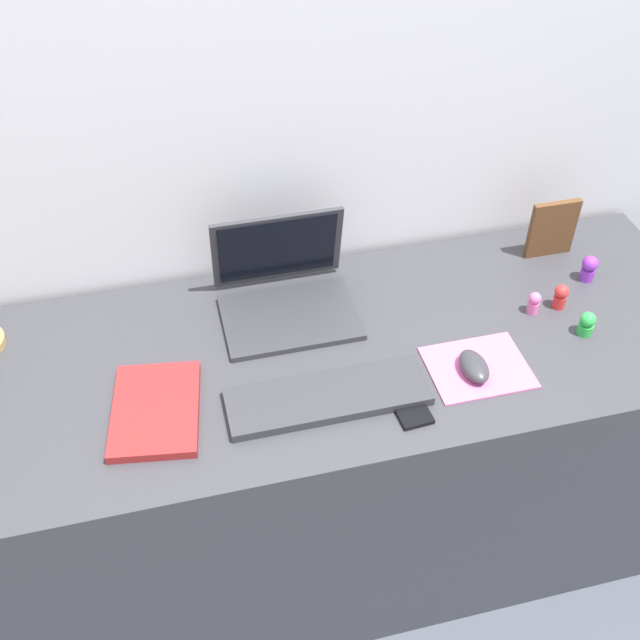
# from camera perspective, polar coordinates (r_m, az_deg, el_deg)

# --- Properties ---
(ground_plane) EXTENTS (6.00, 6.00, 0.00)m
(ground_plane) POSITION_cam_1_polar(r_m,az_deg,el_deg) (2.25, 0.72, -15.75)
(ground_plane) COLOR #474C56
(back_wall) EXTENTS (2.97, 0.05, 1.63)m
(back_wall) POSITION_cam_1_polar(r_m,az_deg,el_deg) (1.88, -1.77, 6.86)
(back_wall) COLOR silver
(back_wall) RESTS_ON ground_plane
(desk) EXTENTS (1.77, 0.63, 0.74)m
(desk) POSITION_cam_1_polar(r_m,az_deg,el_deg) (1.94, 0.82, -9.96)
(desk) COLOR #38383D
(desk) RESTS_ON ground_plane
(laptop) EXTENTS (0.30, 0.25, 0.21)m
(laptop) POSITION_cam_1_polar(r_m,az_deg,el_deg) (1.74, -2.68, 2.51)
(laptop) COLOR #333338
(laptop) RESTS_ON desk
(keyboard) EXTENTS (0.41, 0.13, 0.02)m
(keyboard) POSITION_cam_1_polar(r_m,az_deg,el_deg) (1.55, 0.57, -5.71)
(keyboard) COLOR #333338
(keyboard) RESTS_ON desk
(mousepad) EXTENTS (0.21, 0.17, 0.00)m
(mousepad) POSITION_cam_1_polar(r_m,az_deg,el_deg) (1.66, 11.63, -3.46)
(mousepad) COLOR pink
(mousepad) RESTS_ON desk
(mouse) EXTENTS (0.06, 0.10, 0.03)m
(mouse) POSITION_cam_1_polar(r_m,az_deg,el_deg) (1.63, 11.36, -3.39)
(mouse) COLOR #333338
(mouse) RESTS_ON mousepad
(cell_phone) EXTENTS (0.07, 0.13, 0.01)m
(cell_phone) POSITION_cam_1_polar(r_m,az_deg,el_deg) (1.56, 6.50, -6.12)
(cell_phone) COLOR black
(cell_phone) RESTS_ON desk
(notebook_pad) EXTENTS (0.20, 0.26, 0.02)m
(notebook_pad) POSITION_cam_1_polar(r_m,az_deg,el_deg) (1.57, -12.10, -6.54)
(notebook_pad) COLOR maroon
(notebook_pad) RESTS_ON desk
(picture_frame) EXTENTS (0.12, 0.02, 0.15)m
(picture_frame) POSITION_cam_1_polar(r_m,az_deg,el_deg) (1.96, 16.85, 6.50)
(picture_frame) COLOR brown
(picture_frame) RESTS_ON desk
(toy_figurine_red) EXTENTS (0.03, 0.03, 0.06)m
(toy_figurine_red) POSITION_cam_1_polar(r_m,az_deg,el_deg) (1.83, 17.42, 1.71)
(toy_figurine_red) COLOR red
(toy_figurine_red) RESTS_ON desk
(toy_figurine_green) EXTENTS (0.03, 0.03, 0.06)m
(toy_figurine_green) POSITION_cam_1_polar(r_m,az_deg,el_deg) (1.78, 19.19, -0.24)
(toy_figurine_green) COLOR green
(toy_figurine_green) RESTS_ON desk
(toy_figurine_purple) EXTENTS (0.04, 0.04, 0.07)m
(toy_figurine_purple) POSITION_cam_1_polar(r_m,az_deg,el_deg) (1.93, 19.34, 3.70)
(toy_figurine_purple) COLOR purple
(toy_figurine_purple) RESTS_ON desk
(toy_figurine_pink) EXTENTS (0.03, 0.03, 0.05)m
(toy_figurine_pink) POSITION_cam_1_polar(r_m,az_deg,el_deg) (1.80, 15.60, 1.26)
(toy_figurine_pink) COLOR pink
(toy_figurine_pink) RESTS_ON desk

